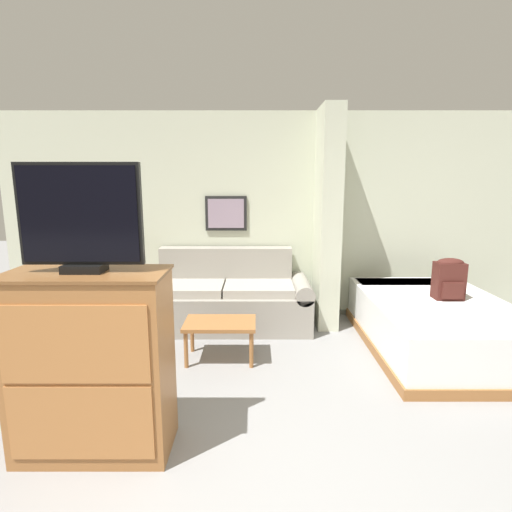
{
  "coord_description": "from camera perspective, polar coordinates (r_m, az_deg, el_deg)",
  "views": [
    {
      "loc": [
        -0.09,
        -1.68,
        1.76
      ],
      "look_at": [
        -0.09,
        2.05,
        1.05
      ],
      "focal_mm": 28.0,
      "sensor_mm": 36.0,
      "label": 1
    }
  ],
  "objects": [
    {
      "name": "tv_dresser",
      "position": [
        2.84,
        -22.47,
        -14.09
      ],
      "size": [
        0.99,
        0.47,
        1.21
      ],
      "color": "#996033",
      "rests_on": "ground_plane"
    },
    {
      "name": "bed",
      "position": [
        4.69,
        24.14,
        -8.78
      ],
      "size": [
        1.42,
        2.1,
        0.52
      ],
      "color": "#996033",
      "rests_on": "ground_plane"
    },
    {
      "name": "side_table",
      "position": [
        5.07,
        -18.73,
        -4.54
      ],
      "size": [
        0.38,
        0.38,
        0.6
      ],
      "color": "#996033",
      "rests_on": "ground_plane"
    },
    {
      "name": "coffee_table",
      "position": [
        4.01,
        -5.28,
        -10.0
      ],
      "size": [
        0.7,
        0.45,
        0.39
      ],
      "color": "#996033",
      "rests_on": "ground_plane"
    },
    {
      "name": "couch",
      "position": [
        4.92,
        -4.61,
        -6.16
      ],
      "size": [
        2.08,
        0.84,
        0.93
      ],
      "color": "gray",
      "rests_on": "ground_plane"
    },
    {
      "name": "wall_partition_pillar",
      "position": [
        4.88,
        10.02,
        5.18
      ],
      "size": [
        0.24,
        0.64,
        2.6
      ],
      "color": "beige",
      "rests_on": "ground_plane"
    },
    {
      "name": "table_lamp",
      "position": [
        4.97,
        -19.04,
        0.47
      ],
      "size": [
        0.37,
        0.37,
        0.47
      ],
      "color": "tan",
      "rests_on": "side_table"
    },
    {
      "name": "tv",
      "position": [
        2.61,
        -23.92,
        4.87
      ],
      "size": [
        0.74,
        0.16,
        0.66
      ],
      "color": "black",
      "rests_on": "tv_dresser"
    },
    {
      "name": "wall_back",
      "position": [
        5.19,
        0.89,
        5.6
      ],
      "size": [
        6.65,
        0.16,
        2.6
      ],
      "color": "beige",
      "rests_on": "ground_plane"
    },
    {
      "name": "backpack",
      "position": [
        4.66,
        25.74,
        -2.85
      ],
      "size": [
        0.29,
        0.21,
        0.44
      ],
      "color": "#471E19",
      "rests_on": "bed"
    }
  ]
}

